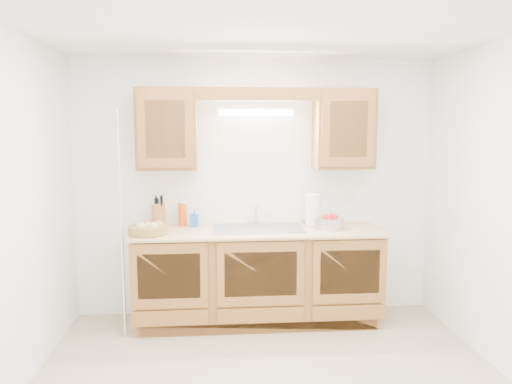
{
  "coord_description": "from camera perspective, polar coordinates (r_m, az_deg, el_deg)",
  "views": [
    {
      "loc": [
        -0.39,
        -3.36,
        1.84
      ],
      "look_at": [
        -0.05,
        0.85,
        1.29
      ],
      "focal_mm": 35.0,
      "sensor_mm": 36.0,
      "label": 1
    }
  ],
  "objects": [
    {
      "name": "apple_bowl",
      "position": [
        4.72,
        8.36,
        -3.42
      ],
      "size": [
        0.34,
        0.34,
        0.14
      ],
      "rotation": [
        0.0,
        0.0,
        -0.28
      ],
      "color": "silver",
      "rests_on": "countertop"
    },
    {
      "name": "knife_block",
      "position": [
        4.82,
        -11.04,
        -2.64
      ],
      "size": [
        0.15,
        0.2,
        0.32
      ],
      "rotation": [
        0.0,
        0.0,
        0.27
      ],
      "color": "#AA6D31",
      "rests_on": "countertop"
    },
    {
      "name": "fluorescent_fixture",
      "position": [
        4.79,
        -0.01,
        9.25
      ],
      "size": [
        0.76,
        0.08,
        0.08
      ],
      "color": "white",
      "rests_on": "room"
    },
    {
      "name": "orange_canister",
      "position": [
        4.86,
        -8.39,
        -2.45
      ],
      "size": [
        0.1,
        0.1,
        0.24
      ],
      "rotation": [
        0.0,
        0.0,
        -0.28
      ],
      "color": "#E8540C",
      "rests_on": "countertop"
    },
    {
      "name": "wire_shelf_pole",
      "position": [
        4.45,
        -15.12,
        -3.77
      ],
      "size": [
        0.03,
        0.03,
        2.0
      ],
      "primitive_type": "cylinder",
      "color": "silver",
      "rests_on": "ground"
    },
    {
      "name": "outlet_plate",
      "position": [
        5.08,
        10.67,
        -0.56
      ],
      "size": [
        0.08,
        0.01,
        0.12
      ],
      "primitive_type": "cube",
      "color": "white",
      "rests_on": "room"
    },
    {
      "name": "fruit_basket",
      "position": [
        4.55,
        -12.19,
        -4.09
      ],
      "size": [
        0.41,
        0.41,
        0.11
      ],
      "rotation": [
        0.0,
        0.0,
        -0.19
      ],
      "color": "#A07B40",
      "rests_on": "countertop"
    },
    {
      "name": "room",
      "position": [
        3.43,
        1.9,
        -2.55
      ],
      "size": [
        3.52,
        3.5,
        2.5
      ],
      "color": "tan",
      "rests_on": "ground"
    },
    {
      "name": "sponge",
      "position": [
        4.97,
        6.19,
        -3.45
      ],
      "size": [
        0.12,
        0.09,
        0.02
      ],
      "rotation": [
        0.0,
        0.0,
        0.11
      ],
      "color": "#CC333F",
      "rests_on": "countertop"
    },
    {
      "name": "upper_cabinet_left",
      "position": [
        4.71,
        -10.12,
        7.08
      ],
      "size": [
        0.55,
        0.33,
        0.75
      ],
      "primitive_type": "cube",
      "color": "#AA6D31",
      "rests_on": "room"
    },
    {
      "name": "countertop",
      "position": [
        4.66,
        0.22,
        -4.52
      ],
      "size": [
        2.3,
        0.63,
        0.04
      ],
      "primitive_type": "cube",
      "color": "#E0B676",
      "rests_on": "base_cabinets"
    },
    {
      "name": "sink",
      "position": [
        4.69,
        0.2,
        -5.09
      ],
      "size": [
        0.84,
        0.46,
        0.36
      ],
      "color": "#9E9EA3",
      "rests_on": "countertop"
    },
    {
      "name": "soap_bottle",
      "position": [
        4.8,
        -7.03,
        -2.96
      ],
      "size": [
        0.09,
        0.09,
        0.17
      ],
      "primitive_type": "imported",
      "rotation": [
        0.0,
        0.0,
        -0.19
      ],
      "color": "blue",
      "rests_on": "countertop"
    },
    {
      "name": "valance",
      "position": [
        4.57,
        0.22,
        11.14
      ],
      "size": [
        2.2,
        0.05,
        0.12
      ],
      "primitive_type": "cube",
      "color": "#AA6D31",
      "rests_on": "room"
    },
    {
      "name": "paper_towel",
      "position": [
        4.8,
        6.55,
        -2.09
      ],
      "size": [
        0.18,
        0.18,
        0.37
      ],
      "rotation": [
        0.0,
        0.0,
        0.28
      ],
      "color": "silver",
      "rests_on": "countertop"
    },
    {
      "name": "upper_cabinet_right",
      "position": [
        4.85,
        9.97,
        7.09
      ],
      "size": [
        0.55,
        0.33,
        0.75
      ],
      "primitive_type": "cube",
      "color": "#AA6D31",
      "rests_on": "room"
    },
    {
      "name": "base_cabinets",
      "position": [
        4.78,
        0.2,
        -9.65
      ],
      "size": [
        2.2,
        0.6,
        0.86
      ],
      "primitive_type": "cube",
      "color": "#AA6D31",
      "rests_on": "ground"
    }
  ]
}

